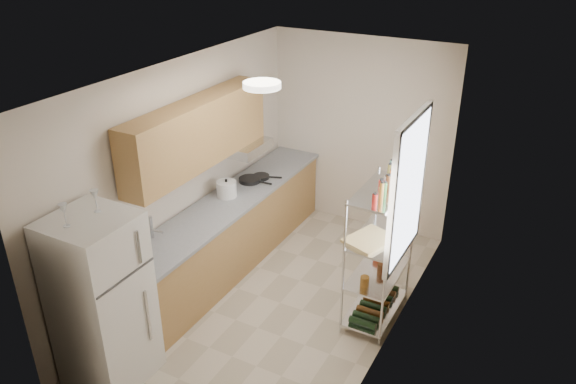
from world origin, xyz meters
name	(u,v)px	position (x,y,z in m)	size (l,w,h in m)	color
room	(279,200)	(0.00, 0.00, 1.30)	(2.52, 4.42, 2.62)	#C0B29B
counter_run	(232,231)	(-0.92, 0.44, 0.45)	(0.63, 3.51, 0.90)	#A17644
upper_cabinets	(198,133)	(-1.05, 0.10, 1.81)	(0.33, 2.20, 0.72)	#A17644
range_hood	(244,146)	(-1.00, 0.90, 1.39)	(0.50, 0.60, 0.12)	#B7BABC
window	(408,189)	(1.23, 0.35, 1.55)	(0.06, 1.00, 1.46)	white
bakers_rack	(381,227)	(1.00, 0.30, 1.11)	(0.45, 0.90, 1.73)	silver
ceiling_dome	(262,85)	(0.00, -0.30, 2.57)	(0.34, 0.34, 0.06)	white
refrigerator	(102,301)	(-0.87, -1.69, 0.84)	(0.69, 0.69, 1.67)	silver
wine_glass_a	(96,201)	(-0.88, -1.56, 1.77)	(0.07, 0.07, 0.20)	silver
wine_glass_b	(64,215)	(-0.92, -1.86, 1.77)	(0.07, 0.07, 0.20)	silver
rice_cooker	(227,189)	(-0.99, 0.47, 1.00)	(0.24, 0.24, 0.19)	silver
frying_pan_large	(250,180)	(-0.96, 0.96, 0.92)	(0.28, 0.28, 0.05)	black
frying_pan_small	(261,177)	(-0.89, 1.11, 0.92)	(0.21, 0.21, 0.04)	black
cutting_board	(370,240)	(0.95, 0.13, 1.03)	(0.36, 0.47, 0.03)	tan
espresso_machine	(399,210)	(1.07, 0.63, 1.16)	(0.16, 0.25, 0.29)	black
storage_bag	(381,249)	(0.91, 0.63, 0.64)	(0.09, 0.13, 0.15)	maroon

